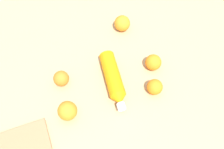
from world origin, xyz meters
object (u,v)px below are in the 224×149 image
(water_bottle, at_px, (113,79))
(orange_0, at_px, (122,23))
(orange_3, at_px, (153,62))
(cutting_board, at_px, (20,149))
(orange_2, at_px, (61,78))
(orange_4, at_px, (67,111))
(orange_1, at_px, (155,87))

(water_bottle, relative_size, orange_0, 3.58)
(orange_3, distance_m, cutting_board, 0.63)
(orange_2, distance_m, orange_4, 0.15)
(orange_0, distance_m, orange_3, 0.26)
(orange_3, bearing_deg, orange_2, 173.83)
(orange_2, bearing_deg, orange_4, -92.66)
(orange_0, distance_m, orange_2, 0.40)
(orange_1, height_order, orange_4, orange_4)
(water_bottle, relative_size, cutting_board, 1.25)
(orange_0, xyz_separation_m, orange_2, (-0.34, -0.21, -0.01))
(orange_2, height_order, orange_4, orange_4)
(orange_0, height_order, cutting_board, orange_0)
(orange_2, distance_m, cutting_board, 0.31)
(orange_4, bearing_deg, orange_3, 15.58)
(orange_0, relative_size, orange_3, 1.09)
(water_bottle, bearing_deg, cutting_board, -63.47)
(water_bottle, distance_m, orange_3, 0.19)
(orange_0, bearing_deg, cutting_board, -140.52)
(orange_1, xyz_separation_m, orange_2, (-0.35, 0.16, 0.00))
(water_bottle, bearing_deg, orange_0, 158.39)
(orange_1, bearing_deg, orange_4, 179.65)
(water_bottle, height_order, orange_3, orange_3)
(orange_0, distance_m, cutting_board, 0.70)
(orange_1, distance_m, orange_4, 0.36)
(orange_4, height_order, cutting_board, orange_4)
(orange_2, height_order, orange_3, orange_3)
(orange_0, height_order, orange_4, same)
(orange_4, bearing_deg, cutting_board, -157.84)
(orange_1, relative_size, cutting_board, 0.30)
(orange_3, relative_size, orange_4, 0.93)
(water_bottle, distance_m, orange_4, 0.23)
(orange_1, distance_m, orange_3, 0.12)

